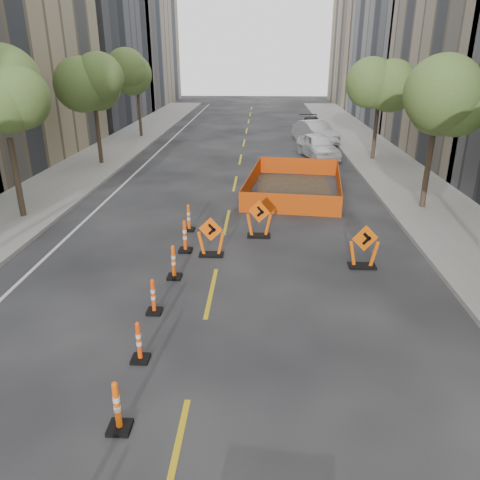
{
  "coord_description": "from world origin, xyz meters",
  "views": [
    {
      "loc": [
        1.38,
        -7.82,
        6.36
      ],
      "look_at": [
        0.76,
        5.3,
        1.1
      ],
      "focal_mm": 35.0,
      "sensor_mm": 36.0,
      "label": 1
    }
  ],
  "objects_px": {
    "channelizer_6": "(185,236)",
    "parked_car_far": "(311,124)",
    "channelizer_3": "(139,342)",
    "parked_car_mid": "(315,132)",
    "chevron_sign_right": "(364,246)",
    "channelizer_5": "(174,262)",
    "chevron_sign_left": "(211,237)",
    "chevron_sign_center": "(259,219)",
    "channelizer_2": "(117,406)",
    "channelizer_4": "(153,296)",
    "parked_car_near": "(318,146)",
    "channelizer_7": "(189,218)"
  },
  "relations": [
    {
      "from": "channelizer_6",
      "to": "parked_car_far",
      "type": "relative_size",
      "value": 0.25
    },
    {
      "from": "channelizer_5",
      "to": "channelizer_6",
      "type": "height_order",
      "value": "channelizer_6"
    },
    {
      "from": "chevron_sign_left",
      "to": "parked_car_near",
      "type": "bearing_deg",
      "value": 82.67
    },
    {
      "from": "channelizer_2",
      "to": "parked_car_near",
      "type": "relative_size",
      "value": 0.23
    },
    {
      "from": "parked_car_near",
      "to": "parked_car_far",
      "type": "bearing_deg",
      "value": 73.63
    },
    {
      "from": "channelizer_6",
      "to": "chevron_sign_right",
      "type": "bearing_deg",
      "value": -9.61
    },
    {
      "from": "channelizer_3",
      "to": "channelizer_7",
      "type": "distance_m",
      "value": 8.22
    },
    {
      "from": "channelizer_4",
      "to": "channelizer_6",
      "type": "distance_m",
      "value": 4.12
    },
    {
      "from": "parked_car_mid",
      "to": "channelizer_4",
      "type": "bearing_deg",
      "value": -125.45
    },
    {
      "from": "channelizer_2",
      "to": "parked_car_near",
      "type": "xyz_separation_m",
      "value": [
        6.13,
        24.08,
        0.25
      ]
    },
    {
      "from": "channelizer_7",
      "to": "channelizer_4",
      "type": "bearing_deg",
      "value": -90.04
    },
    {
      "from": "channelizer_7",
      "to": "chevron_sign_center",
      "type": "bearing_deg",
      "value": -10.98
    },
    {
      "from": "channelizer_4",
      "to": "chevron_sign_center",
      "type": "xyz_separation_m",
      "value": [
        2.7,
        5.64,
        0.22
      ]
    },
    {
      "from": "chevron_sign_left",
      "to": "parked_car_far",
      "type": "xyz_separation_m",
      "value": [
        5.79,
        26.88,
        -0.03
      ]
    },
    {
      "from": "channelizer_4",
      "to": "chevron_sign_right",
      "type": "distance_m",
      "value": 6.79
    },
    {
      "from": "channelizer_4",
      "to": "chevron_sign_center",
      "type": "relative_size",
      "value": 0.69
    },
    {
      "from": "channelizer_3",
      "to": "channelizer_6",
      "type": "bearing_deg",
      "value": 89.55
    },
    {
      "from": "parked_car_mid",
      "to": "parked_car_far",
      "type": "relative_size",
      "value": 1.09
    },
    {
      "from": "channelizer_5",
      "to": "channelizer_6",
      "type": "relative_size",
      "value": 0.95
    },
    {
      "from": "chevron_sign_left",
      "to": "chevron_sign_right",
      "type": "xyz_separation_m",
      "value": [
        4.91,
        -0.69,
        0.03
      ]
    },
    {
      "from": "channelizer_7",
      "to": "parked_car_far",
      "type": "xyz_separation_m",
      "value": [
        6.9,
        24.52,
        0.14
      ]
    },
    {
      "from": "chevron_sign_right",
      "to": "parked_car_far",
      "type": "height_order",
      "value": "chevron_sign_right"
    },
    {
      "from": "channelizer_4",
      "to": "channelizer_2",
      "type": "bearing_deg",
      "value": -86.35
    },
    {
      "from": "parked_car_far",
      "to": "channelizer_6",
      "type": "bearing_deg",
      "value": -105.41
    },
    {
      "from": "chevron_sign_right",
      "to": "parked_car_far",
      "type": "bearing_deg",
      "value": 75.07
    },
    {
      "from": "chevron_sign_center",
      "to": "channelizer_7",
      "type": "bearing_deg",
      "value": -169.63
    },
    {
      "from": "channelizer_2",
      "to": "channelizer_7",
      "type": "distance_m",
      "value": 10.28
    },
    {
      "from": "channelizer_5",
      "to": "chevron_sign_right",
      "type": "xyz_separation_m",
      "value": [
        5.86,
        1.07,
        0.18
      ]
    },
    {
      "from": "channelizer_3",
      "to": "parked_car_mid",
      "type": "height_order",
      "value": "parked_car_mid"
    },
    {
      "from": "channelizer_4",
      "to": "parked_car_near",
      "type": "distance_m",
      "value": 20.97
    },
    {
      "from": "channelizer_3",
      "to": "parked_car_mid",
      "type": "bearing_deg",
      "value": 76.44
    },
    {
      "from": "channelizer_6",
      "to": "parked_car_mid",
      "type": "bearing_deg",
      "value": 72.83
    },
    {
      "from": "parked_car_mid",
      "to": "chevron_sign_left",
      "type": "bearing_deg",
      "value": -125.21
    },
    {
      "from": "channelizer_4",
      "to": "channelizer_7",
      "type": "xyz_separation_m",
      "value": [
        0.0,
        6.17,
        0.03
      ]
    },
    {
      "from": "channelizer_2",
      "to": "channelizer_3",
      "type": "bearing_deg",
      "value": 93.51
    },
    {
      "from": "chevron_sign_right",
      "to": "parked_car_mid",
      "type": "distance_m",
      "value": 22.22
    },
    {
      "from": "chevron_sign_right",
      "to": "parked_car_near",
      "type": "relative_size",
      "value": 0.31
    },
    {
      "from": "channelizer_2",
      "to": "chevron_sign_center",
      "type": "relative_size",
      "value": 0.74
    },
    {
      "from": "chevron_sign_center",
      "to": "channelizer_2",
      "type": "bearing_deg",
      "value": -82.66
    },
    {
      "from": "chevron_sign_left",
      "to": "chevron_sign_right",
      "type": "relative_size",
      "value": 0.96
    },
    {
      "from": "channelizer_2",
      "to": "channelizer_5",
      "type": "distance_m",
      "value": 6.17
    },
    {
      "from": "chevron_sign_right",
      "to": "parked_car_mid",
      "type": "height_order",
      "value": "parked_car_mid"
    },
    {
      "from": "channelizer_4",
      "to": "chevron_sign_right",
      "type": "xyz_separation_m",
      "value": [
        6.02,
        3.12,
        0.22
      ]
    },
    {
      "from": "channelizer_5",
      "to": "parked_car_far",
      "type": "bearing_deg",
      "value": 76.75
    },
    {
      "from": "channelizer_3",
      "to": "channelizer_6",
      "type": "relative_size",
      "value": 0.87
    },
    {
      "from": "channelizer_5",
      "to": "chevron_sign_left",
      "type": "distance_m",
      "value": 2.0
    },
    {
      "from": "channelizer_2",
      "to": "chevron_sign_left",
      "type": "xyz_separation_m",
      "value": [
        0.85,
        7.92,
        0.16
      ]
    },
    {
      "from": "channelizer_4",
      "to": "chevron_sign_center",
      "type": "distance_m",
      "value": 6.26
    },
    {
      "from": "channelizer_2",
      "to": "chevron_sign_left",
      "type": "relative_size",
      "value": 0.77
    },
    {
      "from": "channelizer_4",
      "to": "parked_car_mid",
      "type": "relative_size",
      "value": 0.2
    }
  ]
}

